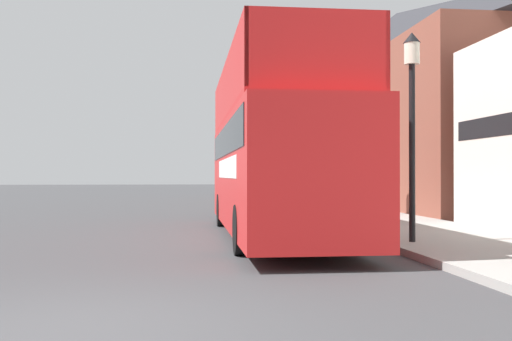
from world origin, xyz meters
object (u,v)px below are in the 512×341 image
object	(u,v)px
tour_bus	(273,162)
parked_car_ahead_of_bus	(263,197)
lamp_post_second	(321,119)
lamp_post_nearest	(412,96)

from	to	relation	value
tour_bus	parked_car_ahead_of_bus	world-z (taller)	tour_bus
parked_car_ahead_of_bus	lamp_post_second	distance (m)	3.93
parked_car_ahead_of_bus	lamp_post_nearest	world-z (taller)	lamp_post_nearest
parked_car_ahead_of_bus	lamp_post_nearest	size ratio (longest dim) A/B	0.91
lamp_post_second	lamp_post_nearest	bearing A→B (deg)	-89.80
lamp_post_nearest	lamp_post_second	size ratio (longest dim) A/B	0.90
tour_bus	lamp_post_second	bearing A→B (deg)	66.19
tour_bus	lamp_post_second	distance (m)	6.31
parked_car_ahead_of_bus	lamp_post_nearest	distance (m)	10.84
tour_bus	lamp_post_nearest	xyz separation A→B (m)	(2.52, -2.67, 1.32)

